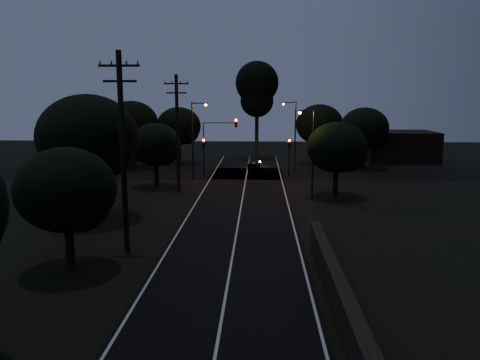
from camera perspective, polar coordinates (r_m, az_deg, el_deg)
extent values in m
cube|color=black|center=(33.15, -0.15, -4.85)|extent=(8.00, 70.00, 0.02)
cube|color=black|center=(52.71, 0.83, 0.80)|extent=(60.00, 8.00, 0.02)
cube|color=beige|center=(33.15, -0.15, -4.83)|extent=(0.12, 70.00, 0.01)
cube|color=beige|center=(33.52, -6.59, -4.73)|extent=(0.12, 70.00, 0.01)
cube|color=beige|center=(33.20, 6.36, -4.87)|extent=(0.12, 70.00, 0.01)
cube|color=black|center=(15.12, 14.93, -18.07)|extent=(0.55, 26.00, 0.10)
cylinder|color=black|center=(26.26, -14.08, 3.06)|extent=(0.30, 0.30, 11.00)
cube|color=black|center=(26.12, -14.54, 13.35)|extent=(2.20, 0.12, 0.12)
cube|color=black|center=(26.08, -14.46, 11.59)|extent=(1.80, 0.12, 0.12)
cylinder|color=black|center=(42.77, -7.63, 5.59)|extent=(0.30, 0.30, 10.50)
cube|color=black|center=(42.65, -7.78, 11.56)|extent=(2.20, 0.12, 0.12)
cube|color=black|center=(42.64, -7.75, 10.49)|extent=(1.80, 0.12, 0.12)
cylinder|color=black|center=(25.07, -20.02, -7.78)|extent=(0.44, 0.44, 2.30)
ellipsoid|color=black|center=(24.35, -20.45, -1.10)|extent=(4.88, 4.88, 4.14)
sphere|color=black|center=(23.68, -18.92, -2.51)|extent=(2.93, 2.93, 2.93)
cylinder|color=black|center=(34.85, -17.67, -1.89)|extent=(0.44, 0.44, 3.22)
ellipsoid|color=black|center=(34.26, -18.05, 5.02)|extent=(6.95, 6.95, 5.91)
sphere|color=black|center=(33.26, -16.44, 3.76)|extent=(4.17, 4.17, 4.17)
cylinder|color=black|center=(45.71, -10.16, 0.61)|extent=(0.44, 0.44, 2.26)
ellipsoid|color=black|center=(45.32, -10.28, 4.27)|extent=(4.82, 4.82, 4.09)
sphere|color=black|center=(44.73, -9.34, 3.60)|extent=(2.89, 2.89, 2.89)
cylinder|color=black|center=(61.32, -7.40, 3.30)|extent=(0.44, 0.44, 2.67)
ellipsoid|color=black|center=(61.00, -7.48, 6.54)|extent=(5.71, 5.71, 4.86)
sphere|color=black|center=(60.32, -6.62, 5.97)|extent=(3.43, 3.43, 3.43)
cylinder|color=black|center=(58.51, -12.91, 2.96)|extent=(0.44, 0.44, 3.01)
ellipsoid|color=black|center=(58.16, -13.06, 6.75)|extent=(6.33, 6.33, 5.38)
sphere|color=black|center=(57.31, -12.13, 6.11)|extent=(3.80, 3.80, 3.80)
cylinder|color=black|center=(60.89, 9.56, 3.25)|extent=(0.44, 0.44, 2.79)
ellipsoid|color=black|center=(60.56, 9.66, 6.68)|extent=(6.01, 6.01, 5.11)
sphere|color=black|center=(60.15, 10.72, 6.05)|extent=(3.61, 3.61, 3.61)
cylinder|color=black|center=(58.80, 14.76, 2.76)|extent=(0.44, 0.44, 2.69)
ellipsoid|color=black|center=(58.47, 14.92, 6.17)|extent=(5.75, 5.75, 4.89)
sphere|color=black|center=(58.18, 15.98, 5.53)|extent=(3.45, 3.45, 3.45)
cylinder|color=black|center=(41.19, 11.55, -0.38)|extent=(0.44, 0.44, 2.40)
ellipsoid|color=black|center=(40.74, 11.71, 3.93)|extent=(5.10, 5.10, 4.34)
sphere|color=black|center=(40.46, 13.05, 3.11)|extent=(3.06, 3.06, 3.06)
cylinder|color=black|center=(65.17, 2.05, 5.84)|extent=(0.50, 0.50, 7.33)
sphere|color=black|center=(65.01, 2.09, 11.76)|extent=(5.86, 5.86, 5.86)
sphere|color=black|center=(64.99, 2.07, 9.65)|extent=(4.53, 4.53, 4.53)
cube|color=black|center=(65.90, -16.61, 4.19)|extent=(10.00, 8.00, 4.40)
cube|color=black|center=(65.99, 18.80, 3.90)|extent=(9.00, 7.00, 4.00)
cylinder|color=black|center=(50.83, -4.42, 2.24)|extent=(0.12, 0.12, 3.20)
cube|color=black|center=(50.59, -4.45, 4.54)|extent=(0.28, 0.22, 0.90)
sphere|color=#FF0705|center=(50.43, -4.47, 4.86)|extent=(0.22, 0.22, 0.22)
cylinder|color=black|center=(50.57, 5.99, 2.17)|extent=(0.12, 0.12, 3.20)
cube|color=black|center=(50.33, 6.04, 4.48)|extent=(0.28, 0.22, 0.90)
sphere|color=#FF0705|center=(50.17, 6.05, 4.81)|extent=(0.22, 0.22, 0.22)
cylinder|color=black|center=(50.72, -4.43, 3.24)|extent=(0.12, 0.12, 5.00)
cube|color=black|center=(50.13, -0.48, 6.98)|extent=(0.28, 0.22, 0.90)
sphere|color=#FF0705|center=(49.98, -0.49, 7.31)|extent=(0.22, 0.22, 0.22)
cube|color=black|center=(50.25, -2.49, 6.98)|extent=(3.50, 0.08, 0.08)
cylinder|color=black|center=(48.70, -5.79, 4.71)|extent=(0.16, 0.16, 8.00)
cube|color=black|center=(48.39, -5.05, 9.31)|extent=(1.40, 0.10, 0.10)
cube|color=black|center=(48.31, -4.21, 9.26)|extent=(0.35, 0.22, 0.12)
sphere|color=orange|center=(48.31, -4.21, 9.14)|extent=(0.26, 0.26, 0.26)
cylinder|color=black|center=(54.33, 6.74, 5.26)|extent=(0.16, 0.16, 8.00)
cube|color=black|center=(54.09, 6.07, 9.39)|extent=(1.40, 0.10, 0.10)
cube|color=black|center=(54.05, 5.32, 9.34)|extent=(0.35, 0.22, 0.12)
sphere|color=orange|center=(54.05, 5.32, 9.24)|extent=(0.26, 0.26, 0.26)
cylinder|color=black|center=(40.54, 8.88, 3.18)|extent=(0.16, 0.16, 7.50)
cube|color=black|center=(40.20, 8.17, 8.36)|extent=(1.20, 0.10, 0.10)
cube|color=black|center=(40.14, 7.31, 8.31)|extent=(0.35, 0.22, 0.12)
sphere|color=orange|center=(40.15, 7.30, 8.16)|extent=(0.26, 0.26, 0.26)
imported|color=black|center=(56.56, 1.70, 2.02)|extent=(1.62, 3.46, 1.15)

